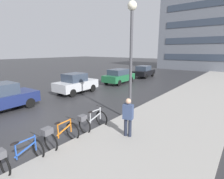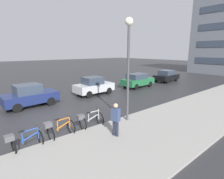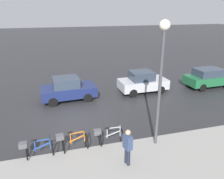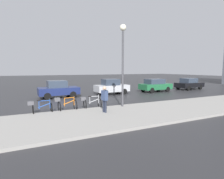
# 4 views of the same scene
# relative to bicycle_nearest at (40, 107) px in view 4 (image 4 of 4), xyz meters

# --- Properties ---
(ground_plane) EXTENTS (140.00, 140.00, 0.00)m
(ground_plane) POSITION_rel_bicycle_nearest_xyz_m (-3.55, 2.08, -0.48)
(ground_plane) COLOR #28282B
(sidewalk_kerb) EXTENTS (4.80, 60.00, 0.14)m
(sidewalk_kerb) POSITION_rel_bicycle_nearest_xyz_m (2.45, 12.08, -0.41)
(sidewalk_kerb) COLOR gray
(sidewalk_kerb) RESTS_ON ground
(bicycle_nearest) EXTENTS (0.74, 1.40, 0.95)m
(bicycle_nearest) POSITION_rel_bicycle_nearest_xyz_m (0.00, 0.00, 0.00)
(bicycle_nearest) COLOR black
(bicycle_nearest) RESTS_ON ground
(bicycle_second) EXTENTS (0.85, 1.42, 1.02)m
(bicycle_second) POSITION_rel_bicycle_nearest_xyz_m (-0.07, 1.56, 0.03)
(bicycle_second) COLOR black
(bicycle_second) RESTS_ON ground
(bicycle_third) EXTENTS (0.80, 1.40, 1.03)m
(bicycle_third) POSITION_rel_bicycle_nearest_xyz_m (-0.10, 3.29, 0.01)
(bicycle_third) COLOR black
(bicycle_third) RESTS_ON ground
(car_navy) EXTENTS (2.10, 3.92, 1.68)m
(car_navy) POSITION_rel_bicycle_nearest_xyz_m (-6.29, 1.95, 0.34)
(car_navy) COLOR navy
(car_navy) RESTS_ON ground
(car_silver) EXTENTS (1.90, 3.77, 1.70)m
(car_silver) POSITION_rel_bicycle_nearest_xyz_m (-6.29, 7.70, 0.35)
(car_silver) COLOR #B2B5BA
(car_silver) RESTS_ON ground
(car_green) EXTENTS (1.95, 4.03, 1.58)m
(car_green) POSITION_rel_bicycle_nearest_xyz_m (-5.95, 13.51, 0.33)
(car_green) COLOR #1E6038
(car_green) RESTS_ON ground
(car_black) EXTENTS (2.17, 4.21, 1.55)m
(car_black) POSITION_rel_bicycle_nearest_xyz_m (-6.02, 19.39, 0.30)
(car_black) COLOR black
(car_black) RESTS_ON ground
(pedestrian) EXTENTS (0.45, 0.33, 1.75)m
(pedestrian) POSITION_rel_bicycle_nearest_xyz_m (1.62, 3.66, 0.51)
(pedestrian) COLOR #1E2333
(pedestrian) RESTS_ON ground
(streetlamp) EXTENTS (0.44, 0.44, 5.82)m
(streetlamp) POSITION_rel_bicycle_nearest_xyz_m (0.57, 5.47, 3.53)
(streetlamp) COLOR #424247
(streetlamp) RESTS_ON ground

